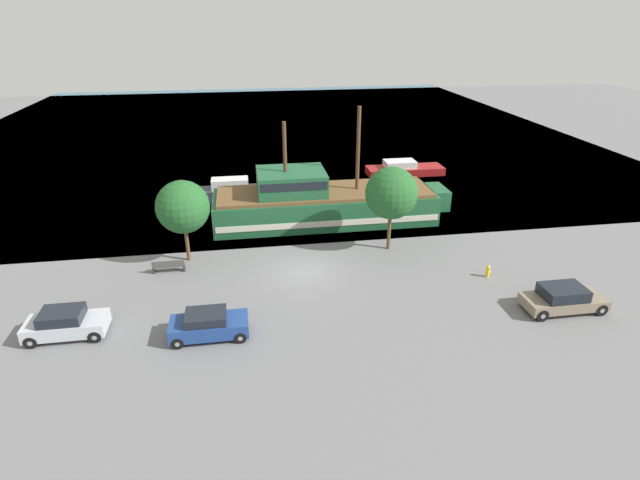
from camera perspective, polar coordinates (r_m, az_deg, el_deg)
ground_plane at (r=31.73m, az=-1.82°, el=-3.61°), size 160.00×160.00×0.00m
water_surface at (r=73.38m, az=-6.31°, el=12.68°), size 80.00×80.00×0.00m
pirate_ship at (r=38.85m, az=0.21°, el=4.32°), size 18.31×5.20×8.79m
moored_boat_dockside at (r=51.61m, az=9.55°, el=8.00°), size 7.72×2.44×1.42m
moored_boat_outer at (r=44.57m, az=-9.58°, el=5.54°), size 7.88×1.90×1.85m
parked_car_curb_front at (r=30.53m, az=26.04°, el=-6.04°), size 4.43×1.92×1.45m
parked_car_curb_mid at (r=25.99m, az=-12.62°, el=-9.43°), size 3.89×1.78×1.42m
parked_car_curb_rear at (r=28.47m, az=-27.09°, el=-8.50°), size 3.89×1.83×1.48m
fire_hydrant at (r=32.62m, az=18.64°, el=-3.36°), size 0.42×0.25×0.76m
bench_promenade_east at (r=32.83m, az=-16.93°, el=-2.85°), size 1.98×0.45×0.85m
tree_row_east at (r=32.84m, az=-15.41°, el=3.65°), size 3.40×3.40×5.45m
tree_row_mideast at (r=33.53m, az=8.17°, el=5.32°), size 3.51×3.51×5.83m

